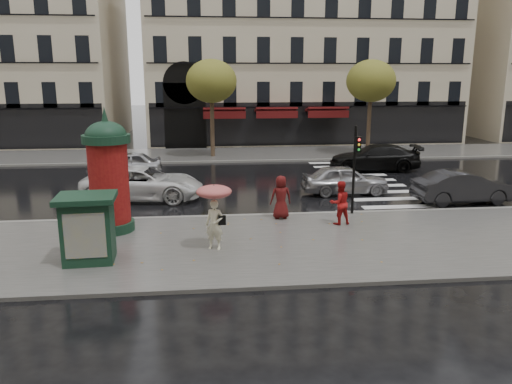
{
  "coord_description": "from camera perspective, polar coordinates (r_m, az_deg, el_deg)",
  "views": [
    {
      "loc": [
        -2.55,
        -16.26,
        5.63
      ],
      "look_at": [
        -0.71,
        1.5,
        1.41
      ],
      "focal_mm": 35.0,
      "sensor_mm": 36.0,
      "label": 1
    }
  ],
  "objects": [
    {
      "name": "newsstand",
      "position": [
        15.75,
        -18.64,
        -3.87
      ],
      "size": [
        1.78,
        1.52,
        2.05
      ],
      "color": "#133020",
      "rests_on": "near_sidewalk"
    },
    {
      "name": "car_silver",
      "position": [
        24.39,
        10.11,
        1.43
      ],
      "size": [
        4.15,
        1.71,
        1.41
      ],
      "primitive_type": "imported",
      "rotation": [
        0.0,
        0.0,
        1.58
      ],
      "color": "#9E9DA2",
      "rests_on": "ground"
    },
    {
      "name": "bldg_far_corner",
      "position": [
        47.39,
        4.81,
        20.13
      ],
      "size": [
        26.0,
        14.0,
        22.9
      ],
      "color": "#B7A88C",
      "rests_on": "ground"
    },
    {
      "name": "traffic_light",
      "position": [
        20.18,
        11.28,
        3.46
      ],
      "size": [
        0.26,
        0.35,
        3.56
      ],
      "color": "black",
      "rests_on": "near_sidewalk"
    },
    {
      "name": "woman_umbrella",
      "position": [
        15.91,
        -4.79,
        -1.61
      ],
      "size": [
        1.13,
        1.13,
        2.18
      ],
      "color": "beige",
      "rests_on": "near_sidewalk"
    },
    {
      "name": "ground",
      "position": [
        17.4,
        2.85,
        -5.61
      ],
      "size": [
        160.0,
        160.0,
        0.0
      ],
      "primitive_type": "plane",
      "color": "black",
      "rests_on": "ground"
    },
    {
      "name": "car_darkgrey",
      "position": [
        24.15,
        22.6,
        0.54
      ],
      "size": [
        4.47,
        1.72,
        1.45
      ],
      "primitive_type": "imported",
      "rotation": [
        0.0,
        0.0,
        1.61
      ],
      "color": "black",
      "rests_on": "ground"
    },
    {
      "name": "zebra_crossing",
      "position": [
        27.82,
        12.12,
        1.32
      ],
      "size": [
        3.6,
        11.75,
        0.01
      ],
      "primitive_type": "cube",
      "color": "silver",
      "rests_on": "ground"
    },
    {
      "name": "far_sidewalk",
      "position": [
        35.79,
        -1.77,
        4.33
      ],
      "size": [
        90.0,
        6.0,
        0.12
      ],
      "primitive_type": "cube",
      "color": "#474744",
      "rests_on": "ground"
    },
    {
      "name": "tree_far_left",
      "position": [
        34.27,
        -5.12,
        12.47
      ],
      "size": [
        3.4,
        3.4,
        6.64
      ],
      "color": "#38281C",
      "rests_on": "ground"
    },
    {
      "name": "tree_far_right",
      "position": [
        36.16,
        13.01,
        12.23
      ],
      "size": [
        3.4,
        3.4,
        6.64
      ],
      "color": "#38281C",
      "rests_on": "ground"
    },
    {
      "name": "far_kerb",
      "position": [
        32.84,
        -1.38,
        3.54
      ],
      "size": [
        90.0,
        0.25,
        0.14
      ],
      "primitive_type": "cube",
      "color": "slate",
      "rests_on": "ground"
    },
    {
      "name": "man_burgundy",
      "position": [
        19.45,
        2.86,
        -0.59
      ],
      "size": [
        0.87,
        0.61,
        1.7
      ],
      "primitive_type": "imported",
      "rotation": [
        0.0,
        0.0,
        3.23
      ],
      "color": "#4C0F0F",
      "rests_on": "near_sidewalk"
    },
    {
      "name": "car_black",
      "position": [
        30.82,
        13.39,
        3.86
      ],
      "size": [
        5.55,
        2.82,
        1.54
      ],
      "primitive_type": "imported",
      "rotation": [
        0.0,
        0.0,
        -1.7
      ],
      "color": "black",
      "rests_on": "ground"
    },
    {
      "name": "car_white",
      "position": [
        23.49,
        -12.76,
        0.99
      ],
      "size": [
        5.7,
        3.1,
        1.52
      ],
      "primitive_type": "imported",
      "rotation": [
        0.0,
        0.0,
        1.46
      ],
      "color": "silver",
      "rests_on": "ground"
    },
    {
      "name": "morris_column",
      "position": [
        18.38,
        -16.51,
        2.14
      ],
      "size": [
        1.65,
        1.65,
        4.45
      ],
      "color": "#133020",
      "rests_on": "near_sidewalk"
    },
    {
      "name": "near_sidewalk",
      "position": [
        16.91,
        3.11,
        -5.97
      ],
      "size": [
        90.0,
        7.0,
        0.12
      ],
      "primitive_type": "cube",
      "color": "#474744",
      "rests_on": "ground"
    },
    {
      "name": "car_far_silver",
      "position": [
        29.02,
        -14.81,
        3.09
      ],
      "size": [
        4.33,
        2.11,
        1.42
      ],
      "primitive_type": "imported",
      "rotation": [
        0.0,
        0.0,
        -1.47
      ],
      "color": "#9F9FA3",
      "rests_on": "ground"
    },
    {
      "name": "near_kerb",
      "position": [
        20.21,
        1.57,
        -2.69
      ],
      "size": [
        90.0,
        0.25,
        0.14
      ],
      "primitive_type": "cube",
      "color": "slate",
      "rests_on": "ground"
    },
    {
      "name": "woman_red",
      "position": [
        18.94,
        9.55,
        -1.22
      ],
      "size": [
        0.92,
        0.78,
        1.66
      ],
      "primitive_type": "imported",
      "rotation": [
        0.0,
        0.0,
        3.35
      ],
      "color": "#AD1515",
      "rests_on": "near_sidewalk"
    }
  ]
}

